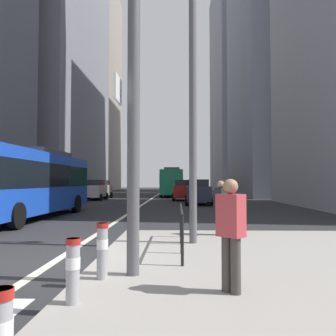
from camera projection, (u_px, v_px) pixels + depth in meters
ground_plane at (144, 204)px, 27.59m from camera, size 160.00×160.00×0.00m
median_island at (328, 272)px, 6.47m from camera, size 9.00×10.00×0.15m
lane_centre_line at (153, 198)px, 37.58m from camera, size 0.20×80.00×0.01m
office_tower_left_mid at (41, 7)px, 47.80m from camera, size 13.86×24.70×51.51m
office_tower_left_far at (89, 86)px, 73.59m from camera, size 10.32×21.92×44.26m
office_tower_right_mid at (289, 51)px, 44.49m from camera, size 13.36×17.74×37.05m
office_tower_right_far at (250, 84)px, 68.29m from camera, size 13.85×21.85×41.76m
city_bus_blue_oncoming at (29, 180)px, 16.55m from camera, size 2.84×11.25×3.40m
city_bus_red_receding at (172, 181)px, 42.71m from camera, size 2.78×11.57×3.40m
city_bus_red_distant at (174, 181)px, 62.33m from camera, size 2.85×10.58×3.40m
car_oncoming_mid at (100, 189)px, 36.82m from camera, size 2.10×4.39×1.94m
car_receding_near at (183, 190)px, 33.01m from camera, size 2.07×4.32×1.94m
car_receding_far at (198, 192)px, 27.03m from camera, size 2.09×4.55×1.94m
car_oncoming_far at (95, 190)px, 33.76m from camera, size 2.06×4.01×1.94m
traffic_signal_gantry at (35, 52)px, 6.21m from camera, size 5.40×0.65×6.00m
street_lamp_post at (193, 51)px, 9.37m from camera, size 5.50×0.32×8.00m
bollard_front at (0, 336)px, 2.61m from camera, size 0.20×0.20×0.81m
bollard_left at (73, 267)px, 4.61m from camera, size 0.20×0.20×0.86m
bollard_right at (102, 248)px, 5.78m from camera, size 0.20×0.20×0.92m
pedestrian_railing at (181, 219)px, 8.43m from camera, size 0.06×3.56×0.98m
pedestrian_waiting at (221, 205)px, 10.57m from camera, size 0.39×0.45×1.65m
pedestrian_walking at (231, 229)px, 5.09m from camera, size 0.44×0.44×1.65m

